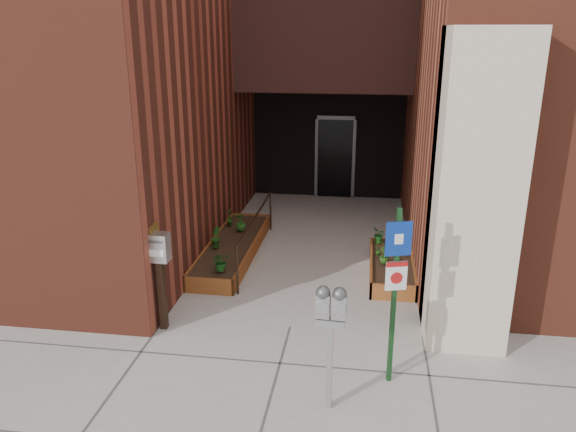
% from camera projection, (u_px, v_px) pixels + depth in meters
% --- Properties ---
extents(ground, '(80.00, 80.00, 0.00)m').
position_uv_depth(ground, '(290.00, 327.00, 8.62)').
color(ground, '#9E9991').
rests_on(ground, ground).
extents(architecture, '(20.00, 14.60, 10.00)m').
position_uv_depth(architecture, '(323.00, 2.00, 13.54)').
color(architecture, maroon).
rests_on(architecture, ground).
extents(planter_left, '(0.90, 3.60, 0.30)m').
position_uv_depth(planter_left, '(233.00, 249.00, 11.33)').
color(planter_left, brown).
rests_on(planter_left, ground).
extents(planter_right, '(0.80, 2.20, 0.30)m').
position_uv_depth(planter_right, '(392.00, 268.00, 10.43)').
color(planter_right, brown).
rests_on(planter_right, ground).
extents(handrail, '(0.04, 3.34, 0.90)m').
position_uv_depth(handrail, '(256.00, 222.00, 11.02)').
color(handrail, black).
rests_on(handrail, ground).
extents(parking_meter, '(0.36, 0.17, 1.60)m').
position_uv_depth(parking_meter, '(331.00, 315.00, 6.42)').
color(parking_meter, '#969799').
rests_on(parking_meter, ground).
extents(sign_post, '(0.31, 0.12, 2.36)m').
position_uv_depth(sign_post, '(396.00, 279.00, 6.85)').
color(sign_post, '#153B1A').
rests_on(sign_post, ground).
extents(payment_dropbox, '(0.31, 0.24, 1.55)m').
position_uv_depth(payment_dropbox, '(159.00, 261.00, 8.25)').
color(payment_dropbox, black).
rests_on(payment_dropbox, ground).
extents(shrub_left_a, '(0.44, 0.44, 0.35)m').
position_uv_depth(shrub_left_a, '(221.00, 261.00, 9.86)').
color(shrub_left_a, '#184E16').
rests_on(shrub_left_a, planter_left).
extents(shrub_left_b, '(0.27, 0.27, 0.40)m').
position_uv_depth(shrub_left_b, '(215.00, 237.00, 10.93)').
color(shrub_left_b, '#1E5317').
rests_on(shrub_left_b, planter_left).
extents(shrub_left_c, '(0.26, 0.26, 0.37)m').
position_uv_depth(shrub_left_c, '(241.00, 222.00, 11.84)').
color(shrub_left_c, '#25621C').
rests_on(shrub_left_c, planter_left).
extents(shrub_left_d, '(0.24, 0.24, 0.41)m').
position_uv_depth(shrub_left_d, '(229.00, 216.00, 12.17)').
color(shrub_left_d, '#255819').
rests_on(shrub_left_d, planter_left).
extents(shrub_right_a, '(0.24, 0.24, 0.31)m').
position_uv_depth(shrub_right_a, '(384.00, 255.00, 10.17)').
color(shrub_right_a, '#285618').
rests_on(shrub_right_a, planter_right).
extents(shrub_right_b, '(0.18, 0.18, 0.33)m').
position_uv_depth(shrub_right_b, '(379.00, 247.00, 10.51)').
color(shrub_right_b, '#275C1A').
rests_on(shrub_right_b, planter_right).
extents(shrub_right_c, '(0.28, 0.28, 0.30)m').
position_uv_depth(shrub_right_c, '(379.00, 235.00, 11.20)').
color(shrub_right_c, '#19591B').
rests_on(shrub_right_c, planter_right).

